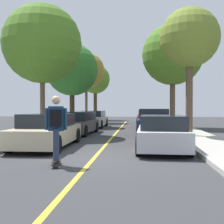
# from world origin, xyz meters

# --- Properties ---
(ground) EXTENTS (80.00, 80.00, 0.00)m
(ground) POSITION_xyz_m (0.00, 0.00, 0.00)
(ground) COLOR #353538
(center_line) EXTENTS (0.12, 39.20, 0.01)m
(center_line) POSITION_xyz_m (0.00, 4.00, 0.00)
(center_line) COLOR gold
(center_line) RESTS_ON ground
(parked_car_left_nearest) EXTENTS (1.90, 4.62, 1.32)m
(parked_car_left_nearest) POSITION_xyz_m (-2.21, 2.16, 0.65)
(parked_car_left_nearest) COLOR #BCAD89
(parked_car_left_nearest) RESTS_ON ground
(parked_car_left_near) EXTENTS (2.00, 4.74, 1.32)m
(parked_car_left_near) POSITION_xyz_m (-2.21, 7.75, 0.66)
(parked_car_left_near) COLOR #38383D
(parked_car_left_near) RESTS_ON ground
(parked_car_left_far) EXTENTS (1.96, 4.36, 1.31)m
(parked_car_left_far) POSITION_xyz_m (-2.21, 13.73, 0.64)
(parked_car_left_far) COLOR #B7B7BC
(parked_car_left_far) RESTS_ON ground
(parked_car_right_nearest) EXTENTS (1.90, 4.15, 1.28)m
(parked_car_right_nearest) POSITION_xyz_m (2.21, 1.65, 0.64)
(parked_car_right_nearest) COLOR #B7B7BC
(parked_car_right_nearest) RESTS_ON ground
(parked_car_right_near) EXTENTS (1.93, 4.11, 1.50)m
(parked_car_right_near) POSITION_xyz_m (2.21, 7.19, 0.72)
(parked_car_right_near) COLOR navy
(parked_car_right_near) RESTS_ON ground
(parked_car_right_far) EXTENTS (2.03, 4.13, 1.36)m
(parked_car_right_far) POSITION_xyz_m (2.21, 13.97, 0.67)
(parked_car_right_far) COLOR maroon
(parked_car_right_far) RESTS_ON ground
(parked_car_right_farthest) EXTENTS (1.89, 4.32, 1.36)m
(parked_car_right_farthest) POSITION_xyz_m (2.21, 20.77, 0.68)
(parked_car_right_farthest) COLOR black
(parked_car_right_farthest) RESTS_ON ground
(street_tree_left_nearest) EXTENTS (4.36, 4.36, 7.13)m
(street_tree_left_nearest) POSITION_xyz_m (-3.94, 6.60, 5.07)
(street_tree_left_nearest) COLOR brown
(street_tree_left_nearest) RESTS_ON sidewalk_left
(street_tree_left_near) EXTENTS (4.18, 4.18, 6.55)m
(street_tree_left_near) POSITION_xyz_m (-3.94, 13.67, 4.58)
(street_tree_left_near) COLOR #3D2D1E
(street_tree_left_near) RESTS_ON sidewalk_left
(street_tree_left_far) EXTENTS (3.72, 3.72, 7.05)m
(street_tree_left_far) POSITION_xyz_m (-3.94, 19.97, 5.31)
(street_tree_left_far) COLOR brown
(street_tree_left_far) RESTS_ON sidewalk_left
(street_tree_left_farthest) EXTENTS (3.61, 3.61, 6.76)m
(street_tree_left_farthest) POSITION_xyz_m (-3.94, 26.09, 5.05)
(street_tree_left_farthest) COLOR #3D2D1E
(street_tree_left_farthest) RESTS_ON sidewalk_left
(street_tree_right_nearest) EXTENTS (3.02, 3.02, 6.49)m
(street_tree_right_nearest) POSITION_xyz_m (3.94, 6.02, 5.07)
(street_tree_right_nearest) COLOR brown
(street_tree_right_nearest) RESTS_ON sidewalk_right
(street_tree_right_near) EXTENTS (4.60, 4.60, 7.73)m
(street_tree_right_near) POSITION_xyz_m (3.94, 13.09, 5.55)
(street_tree_right_near) COLOR brown
(street_tree_right_near) RESTS_ON sidewalk_right
(skateboard) EXTENTS (0.42, 0.87, 0.10)m
(skateboard) POSITION_xyz_m (-0.83, -1.36, 0.09)
(skateboard) COLOR black
(skateboard) RESTS_ON ground
(skateboarder) EXTENTS (0.58, 0.70, 1.77)m
(skateboarder) POSITION_xyz_m (-0.82, -1.39, 1.11)
(skateboarder) COLOR black
(skateboarder) RESTS_ON skateboard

